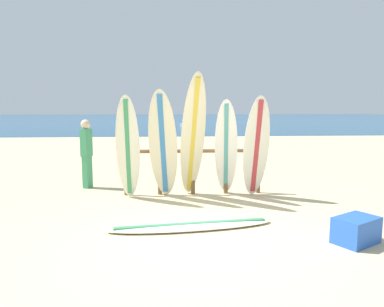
{
  "coord_description": "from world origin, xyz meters",
  "views": [
    {
      "loc": [
        -0.48,
        -4.66,
        1.83
      ],
      "look_at": [
        0.06,
        3.04,
        0.83
      ],
      "focal_mm": 33.18,
      "sensor_mm": 36.0,
      "label": 1
    }
  ],
  "objects_px": {
    "surfboard_leaning_center_left": "(193,137)",
    "small_boat_offshore": "(192,124)",
    "surfboard_leaning_left": "(163,145)",
    "cooler_box": "(356,230)",
    "beachgoer_standing": "(87,151)",
    "surfboard_lying_on_sand": "(192,225)",
    "surfboard_leaning_far_left": "(128,148)",
    "surfboard_rack": "(193,164)",
    "surfboard_leaning_center_right": "(256,147)",
    "surfboard_leaning_center": "(226,149)"
  },
  "relations": [
    {
      "from": "surfboard_leaning_center_right",
      "to": "beachgoer_standing",
      "type": "distance_m",
      "value": 3.81
    },
    {
      "from": "surfboard_leaning_center_right",
      "to": "surfboard_lying_on_sand",
      "type": "relative_size",
      "value": 0.8
    },
    {
      "from": "surfboard_rack",
      "to": "surfboard_leaning_center_left",
      "type": "relative_size",
      "value": 1.17
    },
    {
      "from": "surfboard_leaning_far_left",
      "to": "beachgoer_standing",
      "type": "height_order",
      "value": "surfboard_leaning_far_left"
    },
    {
      "from": "beachgoer_standing",
      "to": "small_boat_offshore",
      "type": "bearing_deg",
      "value": 80.93
    },
    {
      "from": "surfboard_leaning_center",
      "to": "surfboard_lying_on_sand",
      "type": "xyz_separation_m",
      "value": [
        -0.83,
        -1.85,
        -0.97
      ]
    },
    {
      "from": "surfboard_leaning_left",
      "to": "cooler_box",
      "type": "bearing_deg",
      "value": -43.9
    },
    {
      "from": "surfboard_leaning_far_left",
      "to": "surfboard_leaning_center_left",
      "type": "height_order",
      "value": "surfboard_leaning_center_left"
    },
    {
      "from": "surfboard_rack",
      "to": "surfboard_leaning_center_left",
      "type": "height_order",
      "value": "surfboard_leaning_center_left"
    },
    {
      "from": "surfboard_leaning_center",
      "to": "surfboard_leaning_left",
      "type": "bearing_deg",
      "value": -175.99
    },
    {
      "from": "surfboard_leaning_center",
      "to": "surfboard_lying_on_sand",
      "type": "bearing_deg",
      "value": -114.2
    },
    {
      "from": "surfboard_rack",
      "to": "surfboard_leaning_center",
      "type": "height_order",
      "value": "surfboard_leaning_center"
    },
    {
      "from": "surfboard_leaning_center",
      "to": "cooler_box",
      "type": "distance_m",
      "value": 3.07
    },
    {
      "from": "surfboard_rack",
      "to": "surfboard_leaning_center_right",
      "type": "xyz_separation_m",
      "value": [
        1.26,
        -0.37,
        0.38
      ]
    },
    {
      "from": "surfboard_leaning_center_right",
      "to": "surfboard_lying_on_sand",
      "type": "bearing_deg",
      "value": -128.84
    },
    {
      "from": "surfboard_leaning_far_left",
      "to": "cooler_box",
      "type": "xyz_separation_m",
      "value": [
        3.32,
        -2.53,
        -0.86
      ]
    },
    {
      "from": "surfboard_rack",
      "to": "surfboard_leaning_far_left",
      "type": "bearing_deg",
      "value": -162.72
    },
    {
      "from": "surfboard_leaning_center_right",
      "to": "surfboard_lying_on_sand",
      "type": "xyz_separation_m",
      "value": [
        -1.44,
        -1.79,
        -1.0
      ]
    },
    {
      "from": "surfboard_leaning_far_left",
      "to": "surfboard_lying_on_sand",
      "type": "relative_size",
      "value": 0.8
    },
    {
      "from": "beachgoer_standing",
      "to": "cooler_box",
      "type": "height_order",
      "value": "beachgoer_standing"
    },
    {
      "from": "surfboard_leaning_center",
      "to": "surfboard_leaning_center_left",
      "type": "bearing_deg",
      "value": -169.37
    },
    {
      "from": "surfboard_leaning_center",
      "to": "surfboard_rack",
      "type": "bearing_deg",
      "value": 154.29
    },
    {
      "from": "surfboard_leaning_center_left",
      "to": "beachgoer_standing",
      "type": "xyz_separation_m",
      "value": [
        -2.34,
        1.19,
        -0.38
      ]
    },
    {
      "from": "surfboard_leaning_center_right",
      "to": "beachgoer_standing",
      "type": "bearing_deg",
      "value": 162.83
    },
    {
      "from": "surfboard_leaning_far_left",
      "to": "cooler_box",
      "type": "bearing_deg",
      "value": -37.26
    },
    {
      "from": "surfboard_rack",
      "to": "small_boat_offshore",
      "type": "xyz_separation_m",
      "value": [
        1.9,
        27.53,
        -0.4
      ]
    },
    {
      "from": "beachgoer_standing",
      "to": "small_boat_offshore",
      "type": "height_order",
      "value": "beachgoer_standing"
    },
    {
      "from": "surfboard_leaning_center",
      "to": "surfboard_leaning_center_right",
      "type": "relative_size",
      "value": 0.97
    },
    {
      "from": "surfboard_leaning_center",
      "to": "surfboard_lying_on_sand",
      "type": "relative_size",
      "value": 0.77
    },
    {
      "from": "surfboard_lying_on_sand",
      "to": "cooler_box",
      "type": "xyz_separation_m",
      "value": [
        2.19,
        -0.77,
        0.14
      ]
    },
    {
      "from": "beachgoer_standing",
      "to": "surfboard_lying_on_sand",
      "type": "bearing_deg",
      "value": -52.97
    },
    {
      "from": "surfboard_leaning_left",
      "to": "surfboard_leaning_center",
      "type": "bearing_deg",
      "value": 4.01
    },
    {
      "from": "surfboard_leaning_center_left",
      "to": "small_boat_offshore",
      "type": "relative_size",
      "value": 1.0
    },
    {
      "from": "surfboard_leaning_left",
      "to": "surfboard_rack",
      "type": "bearing_deg",
      "value": 32.75
    },
    {
      "from": "surfboard_rack",
      "to": "surfboard_leaning_center_left",
      "type": "bearing_deg",
      "value": -94.71
    },
    {
      "from": "surfboard_leaning_center_left",
      "to": "surfboard_lying_on_sand",
      "type": "bearing_deg",
      "value": -94.76
    },
    {
      "from": "small_boat_offshore",
      "to": "surfboard_leaning_far_left",
      "type": "bearing_deg",
      "value": -96.56
    },
    {
      "from": "surfboard_leaning_center",
      "to": "beachgoer_standing",
      "type": "bearing_deg",
      "value": 160.66
    },
    {
      "from": "surfboard_rack",
      "to": "surfboard_leaning_center_right",
      "type": "height_order",
      "value": "surfboard_leaning_center_right"
    },
    {
      "from": "beachgoer_standing",
      "to": "cooler_box",
      "type": "bearing_deg",
      "value": -40.06
    },
    {
      "from": "surfboard_leaning_center_right",
      "to": "small_boat_offshore",
      "type": "xyz_separation_m",
      "value": [
        0.64,
        27.91,
        -0.78
      ]
    },
    {
      "from": "surfboard_leaning_center",
      "to": "cooler_box",
      "type": "relative_size",
      "value": 3.34
    },
    {
      "from": "surfboard_leaning_left",
      "to": "surfboard_leaning_center_right",
      "type": "xyz_separation_m",
      "value": [
        1.89,
        0.03,
        -0.06
      ]
    },
    {
      "from": "surfboard_lying_on_sand",
      "to": "surfboard_leaning_left",
      "type": "bearing_deg",
      "value": 104.25
    },
    {
      "from": "surfboard_lying_on_sand",
      "to": "cooler_box",
      "type": "relative_size",
      "value": 4.34
    },
    {
      "from": "surfboard_leaning_center_left",
      "to": "surfboard_lying_on_sand",
      "type": "distance_m",
      "value": 2.11
    },
    {
      "from": "surfboard_leaning_center_left",
      "to": "small_boat_offshore",
      "type": "height_order",
      "value": "surfboard_leaning_center_left"
    },
    {
      "from": "surfboard_leaning_center",
      "to": "small_boat_offshore",
      "type": "bearing_deg",
      "value": 87.44
    },
    {
      "from": "surfboard_leaning_center_left",
      "to": "beachgoer_standing",
      "type": "relative_size",
      "value": 1.59
    },
    {
      "from": "surfboard_rack",
      "to": "small_boat_offshore",
      "type": "relative_size",
      "value": 1.17
    }
  ]
}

